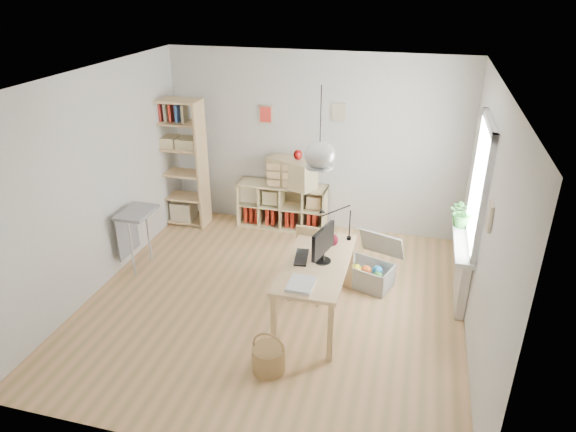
% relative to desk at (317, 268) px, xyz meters
% --- Properties ---
extents(ground, '(4.50, 4.50, 0.00)m').
position_rel_desk_xyz_m(ground, '(-0.55, 0.15, -0.66)').
color(ground, tan).
rests_on(ground, ground).
extents(room_shell, '(4.50, 4.50, 4.50)m').
position_rel_desk_xyz_m(room_shell, '(-0.00, 0.00, 1.34)').
color(room_shell, silver).
rests_on(room_shell, ground).
extents(window_unit, '(0.07, 1.16, 1.46)m').
position_rel_desk_xyz_m(window_unit, '(1.68, 0.75, 0.89)').
color(window_unit, white).
rests_on(window_unit, ground).
extents(radiator, '(0.10, 0.80, 0.80)m').
position_rel_desk_xyz_m(radiator, '(1.64, 0.75, -0.26)').
color(radiator, silver).
rests_on(radiator, ground).
extents(windowsill, '(0.22, 1.20, 0.06)m').
position_rel_desk_xyz_m(windowsill, '(1.59, 0.75, 0.17)').
color(windowsill, silver).
rests_on(windowsill, radiator).
extents(desk, '(0.70, 1.50, 0.75)m').
position_rel_desk_xyz_m(desk, '(0.00, 0.00, 0.00)').
color(desk, '#E1C081').
rests_on(desk, ground).
extents(cube_shelf, '(1.40, 0.38, 0.72)m').
position_rel_desk_xyz_m(cube_shelf, '(-1.02, 2.23, -0.36)').
color(cube_shelf, beige).
rests_on(cube_shelf, ground).
extents(tall_bookshelf, '(0.80, 0.38, 2.00)m').
position_rel_desk_xyz_m(tall_bookshelf, '(-2.59, 1.95, 0.43)').
color(tall_bookshelf, '#E1C081').
rests_on(tall_bookshelf, ground).
extents(side_table, '(0.40, 0.55, 0.85)m').
position_rel_desk_xyz_m(side_table, '(-2.59, 0.50, 0.01)').
color(side_table, '#99999C').
rests_on(side_table, ground).
extents(chair, '(0.46, 0.46, 0.87)m').
position_rel_desk_xyz_m(chair, '(-0.18, 0.46, -0.16)').
color(chair, '#99999C').
rests_on(chair, ground).
extents(wicker_basket, '(0.34, 0.34, 0.47)m').
position_rel_desk_xyz_m(wicker_basket, '(-0.27, -1.01, -0.51)').
color(wicker_basket, '#986E44').
rests_on(wicker_basket, ground).
extents(storage_chest, '(0.78, 0.82, 0.63)m').
position_rel_desk_xyz_m(storage_chest, '(0.54, 0.89, -0.45)').
color(storage_chest, '#B7B7B2').
rests_on(storage_chest, ground).
extents(monitor, '(0.19, 0.47, 0.42)m').
position_rel_desk_xyz_m(monitor, '(0.06, 0.01, 0.33)').
color(monitor, black).
rests_on(monitor, desk).
extents(keyboard, '(0.19, 0.39, 0.02)m').
position_rel_desk_xyz_m(keyboard, '(-0.18, 0.03, 0.10)').
color(keyboard, black).
rests_on(keyboard, desk).
extents(task_lamp, '(0.38, 0.14, 0.41)m').
position_rel_desk_xyz_m(task_lamp, '(0.08, 0.56, 0.37)').
color(task_lamp, black).
rests_on(task_lamp, desk).
extents(yarn_ball, '(0.14, 0.14, 0.14)m').
position_rel_desk_xyz_m(yarn_ball, '(0.10, 0.41, 0.17)').
color(yarn_ball, '#4B0A1A').
rests_on(yarn_ball, desk).
extents(paper_tray, '(0.27, 0.33, 0.03)m').
position_rel_desk_xyz_m(paper_tray, '(-0.05, -0.52, 0.11)').
color(paper_tray, silver).
rests_on(paper_tray, desk).
extents(drawer_chest, '(0.82, 0.61, 0.43)m').
position_rel_desk_xyz_m(drawer_chest, '(-0.85, 2.19, 0.28)').
color(drawer_chest, beige).
rests_on(drawer_chest, cube_shelf).
extents(red_vase, '(0.13, 0.13, 0.15)m').
position_rel_desk_xyz_m(red_vase, '(-0.75, 2.19, 0.57)').
color(red_vase, maroon).
rests_on(red_vase, drawer_chest).
extents(potted_plant, '(0.38, 0.34, 0.37)m').
position_rel_desk_xyz_m(potted_plant, '(1.57, 1.10, 0.39)').
color(potted_plant, '#256024').
rests_on(potted_plant, windowsill).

